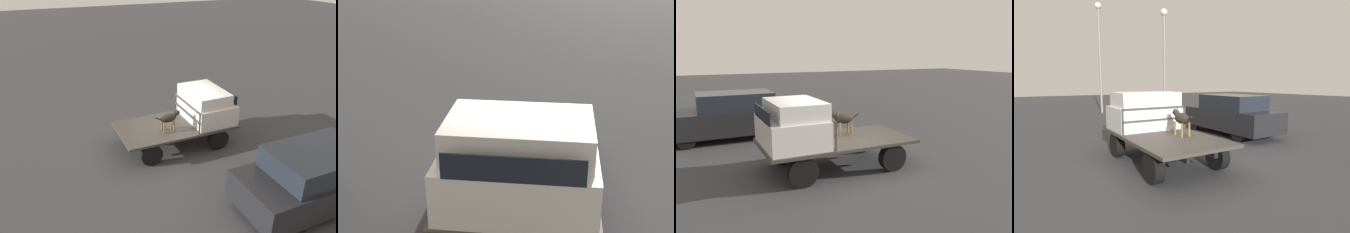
{
  "view_description": "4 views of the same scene",
  "coord_description": "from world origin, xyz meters",
  "views": [
    {
      "loc": [
        -4.25,
        -9.17,
        5.88
      ],
      "look_at": [
        -0.41,
        -0.35,
        1.29
      ],
      "focal_mm": 35.0,
      "sensor_mm": 36.0,
      "label": 1
    },
    {
      "loc": [
        6.38,
        0.46,
        4.05
      ],
      "look_at": [
        -0.41,
        -0.35,
        1.29
      ],
      "focal_mm": 50.0,
      "sensor_mm": 36.0,
      "label": 2
    },
    {
      "loc": [
        3.45,
        7.71,
        3.07
      ],
      "look_at": [
        -0.41,
        -0.35,
        1.29
      ],
      "focal_mm": 35.0,
      "sensor_mm": 36.0,
      "label": 3
    },
    {
      "loc": [
        -6.19,
        3.24,
        2.19
      ],
      "look_at": [
        -0.41,
        -0.35,
        1.29
      ],
      "focal_mm": 28.0,
      "sensor_mm": 36.0,
      "label": 4
    }
  ],
  "objects": [
    {
      "name": "ground_plane",
      "position": [
        0.0,
        0.0,
        0.0
      ],
      "size": [
        80.0,
        80.0,
        0.0
      ],
      "primitive_type": "plane",
      "color": "#38383A"
    },
    {
      "name": "truck_cab",
      "position": [
        1.18,
        0.0,
        1.3
      ],
      "size": [
        1.43,
        1.97,
        1.12
      ],
      "color": "silver",
      "rests_on": "flatbed_truck"
    },
    {
      "name": "truck_headboard",
      "position": [
        0.43,
        0.0,
        1.25
      ],
      "size": [
        0.04,
        1.97,
        0.72
      ],
      "color": "#3D3833",
      "rests_on": "flatbed_truck"
    },
    {
      "name": "parked_sedan",
      "position": [
        2.15,
        -4.31,
        0.83
      ],
      "size": [
        4.6,
        1.79,
        1.66
      ],
      "rotation": [
        0.0,
        0.0,
        0.06
      ],
      "color": "black",
      "rests_on": "ground"
    },
    {
      "name": "dog",
      "position": [
        -0.37,
        -0.35,
        1.23
      ],
      "size": [
        0.91,
        0.29,
        0.73
      ],
      "rotation": [
        0.0,
        0.0,
        0.02
      ],
      "color": "brown",
      "rests_on": "flatbed_truck"
    },
    {
      "name": "flatbed_truck",
      "position": [
        0.0,
        0.0,
        0.58
      ],
      "size": [
        3.95,
        2.09,
        0.77
      ],
      "color": "black",
      "rests_on": "ground"
    }
  ]
}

